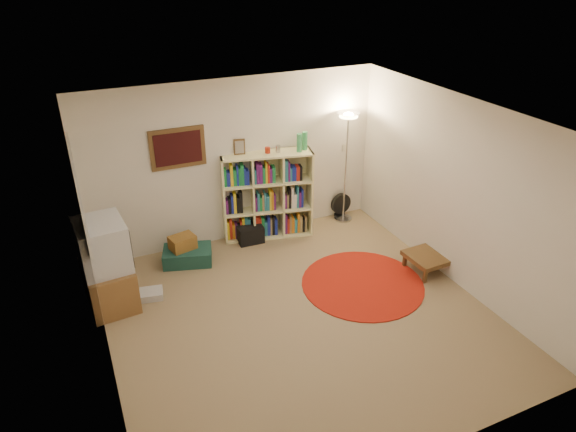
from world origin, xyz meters
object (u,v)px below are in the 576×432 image
object	(u,v)px
bookshelf	(266,196)
suitcase	(188,255)
side_table	(428,257)
floor_fan	(341,205)
tv_stand	(107,266)
floor_lamp	(348,132)

from	to	relation	value
bookshelf	suitcase	bearing A→B (deg)	-154.97
bookshelf	side_table	distance (m)	2.58
floor_fan	tv_stand	distance (m)	4.01
side_table	tv_stand	bearing A→B (deg)	165.75
bookshelf	floor_fan	xyz separation A→B (m)	(1.39, 0.07, -0.46)
suitcase	floor_fan	bearing A→B (deg)	24.38
floor_lamp	tv_stand	xyz separation A→B (m)	(-3.86, -0.80, -0.97)
floor_lamp	side_table	xyz separation A→B (m)	(0.30, -1.86, -1.32)
side_table	bookshelf	bearing A→B (deg)	131.26
tv_stand	suitcase	distance (m)	1.34
floor_fan	tv_stand	bearing A→B (deg)	-172.01
side_table	floor_fan	bearing A→B (deg)	98.17
bookshelf	floor_fan	size ratio (longest dim) A/B	4.01
bookshelf	floor_fan	distance (m)	1.47
suitcase	side_table	world-z (taller)	side_table
floor_fan	suitcase	bearing A→B (deg)	-177.76
tv_stand	suitcase	bearing A→B (deg)	21.58
suitcase	bookshelf	bearing A→B (deg)	29.11
bookshelf	tv_stand	world-z (taller)	bookshelf
tv_stand	side_table	world-z (taller)	tv_stand
floor_lamp	floor_fan	xyz separation A→B (m)	(0.02, 0.13, -1.33)
floor_lamp	suitcase	size ratio (longest dim) A/B	2.36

